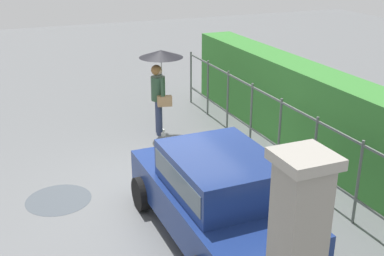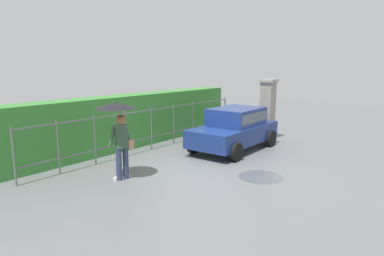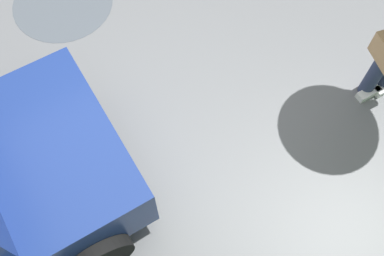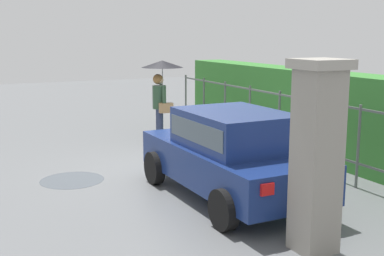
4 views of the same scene
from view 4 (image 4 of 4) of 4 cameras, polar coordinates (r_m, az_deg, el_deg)
name	(u,v)px [view 4 (image 4 of 4)]	position (r m, az deg, el deg)	size (l,w,h in m)	color
ground_plane	(171,169)	(10.35, -2.32, -4.62)	(40.00, 40.00, 0.00)	slate
car	(231,151)	(8.40, 4.46, -2.58)	(3.76, 1.90, 1.48)	navy
pedestrian	(161,82)	(12.70, -3.48, 5.20)	(1.04, 1.04, 2.05)	#2D3856
gate_pillar	(317,155)	(6.42, 13.85, -3.00)	(0.60, 0.60, 2.42)	gray
fence_section	(279,122)	(11.17, 9.76, 0.69)	(9.54, 0.05, 1.50)	#59605B
hedge_row	(316,113)	(11.76, 13.77, 1.65)	(10.49, 0.90, 1.90)	#387F33
puddle_near	(72,180)	(9.83, -13.35, -5.72)	(1.19, 1.19, 0.00)	#4C545B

